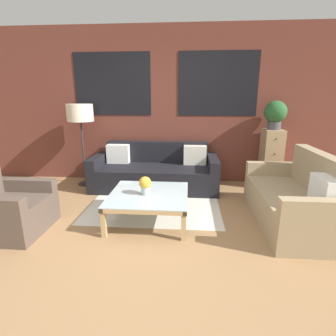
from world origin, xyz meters
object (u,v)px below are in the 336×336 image
(armchair_corner, at_px, (8,210))
(flower_vase, at_px, (145,184))
(potted_plant, at_px, (275,113))
(couch_dark, at_px, (155,172))
(drawer_cabinet, at_px, (271,159))
(settee_vintage, at_px, (295,201))
(coffee_table, at_px, (149,197))
(floor_lamp, at_px, (80,115))

(armchair_corner, relative_size, flower_vase, 3.58)
(armchair_corner, height_order, potted_plant, potted_plant)
(couch_dark, height_order, drawer_cabinet, drawer_cabinet)
(settee_vintage, bearing_deg, coffee_table, -177.86)
(drawer_cabinet, bearing_deg, coffee_table, -142.04)
(couch_dark, bearing_deg, potted_plant, 5.83)
(couch_dark, distance_m, armchair_corner, 2.33)
(settee_vintage, distance_m, floor_lamp, 3.64)
(potted_plant, bearing_deg, settee_vintage, -94.26)
(couch_dark, relative_size, potted_plant, 4.48)
(coffee_table, bearing_deg, floor_lamp, 135.34)
(coffee_table, relative_size, floor_lamp, 0.68)
(coffee_table, distance_m, drawer_cabinet, 2.50)
(settee_vintage, height_order, floor_lamp, floor_lamp)
(floor_lamp, bearing_deg, coffee_table, -44.66)
(settee_vintage, height_order, flower_vase, settee_vintage)
(settee_vintage, bearing_deg, flower_vase, -176.97)
(coffee_table, bearing_deg, armchair_corner, -166.31)
(drawer_cabinet, relative_size, flower_vase, 4.40)
(settee_vintage, height_order, armchair_corner, settee_vintage)
(coffee_table, height_order, flower_vase, flower_vase)
(settee_vintage, bearing_deg, potted_plant, 85.74)
(couch_dark, distance_m, coffee_table, 1.33)
(floor_lamp, bearing_deg, flower_vase, -46.10)
(armchair_corner, relative_size, floor_lamp, 0.57)
(couch_dark, xyz_separation_m, potted_plant, (2.05, 0.21, 1.03))
(drawer_cabinet, height_order, potted_plant, potted_plant)
(couch_dark, xyz_separation_m, floor_lamp, (-1.32, 0.06, 0.99))
(coffee_table, relative_size, drawer_cabinet, 0.96)
(armchair_corner, bearing_deg, settee_vintage, 7.65)
(couch_dark, distance_m, flower_vase, 1.38)
(couch_dark, height_order, flower_vase, couch_dark)
(couch_dark, relative_size, floor_lamp, 1.49)
(floor_lamp, relative_size, potted_plant, 3.01)
(armchair_corner, bearing_deg, couch_dark, 47.80)
(drawer_cabinet, xyz_separation_m, flower_vase, (-2.00, -1.56, -0.01))
(settee_vintage, xyz_separation_m, coffee_table, (-1.86, -0.07, 0.02))
(coffee_table, bearing_deg, flower_vase, -141.55)
(armchair_corner, distance_m, coffee_table, 1.70)
(drawer_cabinet, bearing_deg, couch_dark, -174.17)
(coffee_table, bearing_deg, couch_dark, 93.55)
(flower_vase, bearing_deg, settee_vintage, 3.03)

